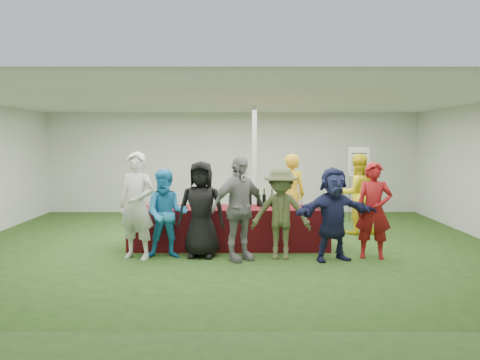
{
  "coord_description": "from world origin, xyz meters",
  "views": [
    {
      "loc": [
        0.17,
        -8.67,
        1.99
      ],
      "look_at": [
        0.19,
        -0.23,
        1.25
      ],
      "focal_mm": 35.0,
      "sensor_mm": 36.0,
      "label": 1
    }
  ],
  "objects_px": {
    "wine_list_sign": "(359,167)",
    "customer_4": "(281,213)",
    "customer_5": "(333,214)",
    "customer_6": "(374,210)",
    "serving_table": "(229,228)",
    "customer_1": "(167,214)",
    "customer_3": "(239,208)",
    "staff_back": "(357,194)",
    "customer_2": "(201,209)",
    "dump_bucket": "(323,204)",
    "staff_pourer": "(291,195)",
    "customer_0": "(137,206)"
  },
  "relations": [
    {
      "from": "wine_list_sign",
      "to": "customer_4",
      "type": "bearing_deg",
      "value": -121.58
    },
    {
      "from": "customer_5",
      "to": "customer_6",
      "type": "bearing_deg",
      "value": -3.94
    },
    {
      "from": "wine_list_sign",
      "to": "customer_6",
      "type": "distance_m",
      "value": 3.62
    },
    {
      "from": "serving_table",
      "to": "customer_1",
      "type": "distance_m",
      "value": 1.31
    },
    {
      "from": "customer_5",
      "to": "wine_list_sign",
      "type": "bearing_deg",
      "value": 53.9
    },
    {
      "from": "customer_3",
      "to": "customer_6",
      "type": "height_order",
      "value": "customer_3"
    },
    {
      "from": "customer_1",
      "to": "customer_4",
      "type": "relative_size",
      "value": 0.97
    },
    {
      "from": "staff_back",
      "to": "customer_3",
      "type": "height_order",
      "value": "customer_3"
    },
    {
      "from": "customer_2",
      "to": "customer_5",
      "type": "height_order",
      "value": "customer_2"
    },
    {
      "from": "customer_1",
      "to": "customer_4",
      "type": "bearing_deg",
      "value": -6.17
    },
    {
      "from": "wine_list_sign",
      "to": "customer_6",
      "type": "xyz_separation_m",
      "value": [
        -0.64,
        -3.53,
        -0.51
      ]
    },
    {
      "from": "serving_table",
      "to": "customer_4",
      "type": "distance_m",
      "value": 1.23
    },
    {
      "from": "serving_table",
      "to": "customer_5",
      "type": "xyz_separation_m",
      "value": [
        1.72,
        -0.89,
        0.39
      ]
    },
    {
      "from": "serving_table",
      "to": "customer_3",
      "type": "bearing_deg",
      "value": -78.54
    },
    {
      "from": "dump_bucket",
      "to": "customer_4",
      "type": "distance_m",
      "value": 0.97
    },
    {
      "from": "wine_list_sign",
      "to": "customer_6",
      "type": "height_order",
      "value": "wine_list_sign"
    },
    {
      "from": "serving_table",
      "to": "dump_bucket",
      "type": "bearing_deg",
      "value": -7.51
    },
    {
      "from": "customer_1",
      "to": "customer_3",
      "type": "distance_m",
      "value": 1.22
    },
    {
      "from": "customer_4",
      "to": "customer_6",
      "type": "bearing_deg",
      "value": 8.48
    },
    {
      "from": "staff_pourer",
      "to": "customer_6",
      "type": "xyz_separation_m",
      "value": [
        1.19,
        -1.81,
        -0.04
      ]
    },
    {
      "from": "wine_list_sign",
      "to": "staff_back",
      "type": "height_order",
      "value": "wine_list_sign"
    },
    {
      "from": "customer_1",
      "to": "customer_2",
      "type": "height_order",
      "value": "customer_2"
    },
    {
      "from": "dump_bucket",
      "to": "customer_0",
      "type": "height_order",
      "value": "customer_0"
    },
    {
      "from": "customer_0",
      "to": "customer_2",
      "type": "bearing_deg",
      "value": 27.02
    },
    {
      "from": "dump_bucket",
      "to": "customer_3",
      "type": "xyz_separation_m",
      "value": [
        -1.49,
        -0.65,
        0.02
      ]
    },
    {
      "from": "wine_list_sign",
      "to": "customer_1",
      "type": "height_order",
      "value": "wine_list_sign"
    },
    {
      "from": "staff_back",
      "to": "customer_5",
      "type": "relative_size",
      "value": 1.09
    },
    {
      "from": "staff_pourer",
      "to": "wine_list_sign",
      "type": "bearing_deg",
      "value": -142.4
    },
    {
      "from": "customer_0",
      "to": "customer_4",
      "type": "height_order",
      "value": "customer_0"
    },
    {
      "from": "dump_bucket",
      "to": "customer_5",
      "type": "xyz_separation_m",
      "value": [
        0.05,
        -0.67,
        -0.07
      ]
    },
    {
      "from": "wine_list_sign",
      "to": "serving_table",
      "type": "bearing_deg",
      "value": -137.72
    },
    {
      "from": "dump_bucket",
      "to": "customer_0",
      "type": "bearing_deg",
      "value": -170.16
    },
    {
      "from": "staff_back",
      "to": "customer_4",
      "type": "bearing_deg",
      "value": 40.59
    },
    {
      "from": "customer_0",
      "to": "customer_1",
      "type": "xyz_separation_m",
      "value": [
        0.48,
        0.06,
        -0.15
      ]
    },
    {
      "from": "customer_5",
      "to": "staff_pourer",
      "type": "bearing_deg",
      "value": 87.83
    },
    {
      "from": "staff_back",
      "to": "customer_3",
      "type": "bearing_deg",
      "value": 32.49
    },
    {
      "from": "serving_table",
      "to": "customer_4",
      "type": "bearing_deg",
      "value": -41.38
    },
    {
      "from": "wine_list_sign",
      "to": "customer_6",
      "type": "relative_size",
      "value": 1.12
    },
    {
      "from": "dump_bucket",
      "to": "wine_list_sign",
      "type": "relative_size",
      "value": 0.15
    },
    {
      "from": "staff_pourer",
      "to": "customer_3",
      "type": "relative_size",
      "value": 0.98
    },
    {
      "from": "customer_4",
      "to": "customer_5",
      "type": "distance_m",
      "value": 0.85
    },
    {
      "from": "customer_4",
      "to": "customer_6",
      "type": "distance_m",
      "value": 1.55
    },
    {
      "from": "dump_bucket",
      "to": "customer_0",
      "type": "relative_size",
      "value": 0.15
    },
    {
      "from": "dump_bucket",
      "to": "customer_1",
      "type": "relative_size",
      "value": 0.18
    },
    {
      "from": "customer_4",
      "to": "customer_2",
      "type": "bearing_deg",
      "value": -177.98
    },
    {
      "from": "dump_bucket",
      "to": "serving_table",
      "type": "bearing_deg",
      "value": 172.49
    },
    {
      "from": "staff_back",
      "to": "customer_1",
      "type": "height_order",
      "value": "staff_back"
    },
    {
      "from": "customer_5",
      "to": "customer_2",
      "type": "bearing_deg",
      "value": 157.67
    },
    {
      "from": "serving_table",
      "to": "staff_pourer",
      "type": "distance_m",
      "value": 1.7
    },
    {
      "from": "customer_0",
      "to": "serving_table",
      "type": "bearing_deg",
      "value": 47.57
    }
  ]
}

